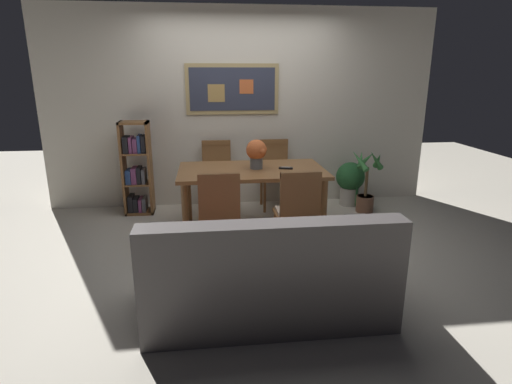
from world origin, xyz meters
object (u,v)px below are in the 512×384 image
dining_chair_far_right (275,168)px  dining_chair_near_right (298,208)px  potted_palm (366,185)px  potted_ivy (350,181)px  dining_chair_near_left (219,210)px  dining_chair_far_left (217,170)px  dining_table (252,176)px  tv_remote (286,168)px  leather_couch (267,278)px  bookshelf (137,170)px  flower_vase (257,152)px

dining_chair_far_right → dining_chair_near_right: same height
dining_chair_near_right → potted_palm: bearing=47.5°
dining_chair_far_right → potted_ivy: 1.06m
dining_chair_near_left → dining_chair_far_left: (0.02, 1.67, 0.00)m
dining_table → potted_ivy: 1.68m
dining_chair_far_right → tv_remote: (-0.02, -0.90, 0.21)m
leather_couch → dining_chair_far_left: bearing=96.4°
dining_chair_far_right → tv_remote: bearing=-91.6°
leather_couch → potted_palm: (1.63, 2.23, 0.06)m
dining_table → tv_remote: bearing=-7.7°
potted_palm → potted_ivy: bearing=107.6°
leather_couch → potted_ivy: 2.98m
dining_chair_far_right → leather_couch: size_ratio=0.51×
dining_chair_far_right → bookshelf: bookshelf is taller
potted_ivy → flower_vase: (-1.39, -0.77, 0.58)m
dining_chair_near_left → potted_ivy: size_ratio=1.46×
dining_chair_far_left → leather_couch: dining_chair_far_left is taller
dining_chair_far_right → dining_chair_near_right: (-0.06, -1.69, 0.00)m
dining_chair_near_right → leather_couch: bearing=-114.8°
leather_couch → tv_remote: size_ratio=11.11×
tv_remote → potted_palm: bearing=23.8°
dining_table → dining_chair_near_left: size_ratio=1.80×
potted_palm → bookshelf: bearing=173.8°
flower_vase → dining_chair_near_right: bearing=-71.2°
dining_chair_near_left → flower_vase: flower_vase is taller
dining_chair_far_right → flower_vase: (-0.35, -0.83, 0.38)m
dining_chair_near_left → potted_ivy: 2.45m
dining_table → flower_vase: 0.28m
dining_chair_near_left → potted_palm: 2.34m
leather_couch → bookshelf: bookshelf is taller
dining_chair_near_left → dining_chair_near_right: size_ratio=1.00×
dining_table → flower_vase: (0.06, 0.02, 0.27)m
dining_chair_near_left → dining_chair_near_right: bearing=-2.2°
dining_table → dining_chair_far_left: bearing=113.6°
dining_chair_near_left → leather_couch: dining_chair_near_left is taller
dining_table → dining_chair_near_left: (-0.40, -0.82, -0.11)m
dining_table → dining_chair_far_right: (0.40, 0.85, -0.11)m
dining_chair_near_right → bookshelf: size_ratio=0.76×
dining_chair_near_left → tv_remote: (0.78, 0.76, 0.21)m
dining_table → tv_remote: (0.38, -0.05, 0.10)m
dining_chair_near_left → potted_palm: bearing=33.3°
leather_couch → bookshelf: (-1.32, 2.55, 0.26)m
dining_table → potted_ivy: size_ratio=2.62×
leather_couch → dining_table: bearing=87.5°
potted_palm → tv_remote: size_ratio=5.31×
dining_chair_far_left → dining_chair_near_right: (0.72, -1.70, 0.00)m
dining_table → potted_palm: potted_palm is taller
potted_ivy → tv_remote: bearing=-141.8°
dining_chair_near_right → bookshelf: 2.39m
bookshelf → potted_ivy: 2.86m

